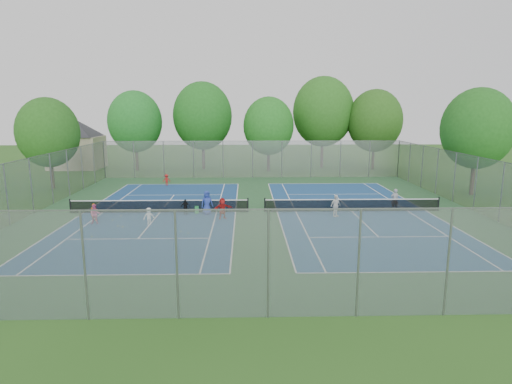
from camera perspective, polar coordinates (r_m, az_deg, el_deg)
The scene contains 39 objects.
ground at distance 31.14m, azimuth 0.05°, elevation -2.70°, with size 120.00×120.00×0.00m, color #2A591B.
court_pad at distance 31.14m, azimuth 0.05°, elevation -2.69°, with size 32.00×32.00×0.01m, color #295730.
court_left at distance 31.74m, azimuth -12.71°, elevation -2.68°, with size 10.97×23.77×0.01m, color navy.
court_right at distance 32.08m, azimuth 12.66°, elevation -2.53°, with size 10.97×23.77×0.01m, color navy.
net_left at distance 31.64m, azimuth -12.74°, elevation -1.91°, with size 12.87×0.10×0.91m, color black.
net_right at distance 31.98m, azimuth 12.69°, elevation -1.77°, with size 12.87×0.10×0.91m, color black.
fence_north at distance 46.56m, azimuth -0.46°, elevation 4.37°, with size 32.00×0.10×4.00m, color gray.
fence_south at distance 15.24m, azimuth 1.63°, elevation -9.65°, with size 32.00×0.10×4.00m, color gray.
fence_west at distance 34.28m, azimuth -27.77°, elevation 0.70°, with size 32.00×0.10×4.00m, color gray.
fence_east at distance 35.00m, azimuth 27.24°, elevation 0.94°, with size 32.00×0.10×4.00m, color gray.
house at distance 58.33m, azimuth -22.95°, elevation 7.03°, with size 11.03×11.03×7.30m.
tree_nw at distance 53.91m, azimuth -15.83°, elevation 9.02°, with size 6.40×6.40×9.58m.
tree_nl at distance 53.50m, azimuth -7.14°, elevation 10.03°, with size 7.20×7.20×10.69m.
tree_nc at distance 51.35m, azimuth 1.69°, elevation 8.78°, with size 6.00×6.00×8.85m.
tree_nr at distance 55.12m, azimuth 8.94°, elevation 10.53°, with size 7.60×7.60×11.42m.
tree_ne at distance 54.59m, azimuth 15.57°, elevation 9.13°, with size 6.60×6.60×9.77m.
tree_side_w at distance 44.22m, azimuth -25.98°, elevation 7.14°, with size 5.60×5.60×8.47m.
tree_side_e at distance 41.32m, azimuth 27.42°, elevation 7.52°, with size 6.00×6.00×9.20m.
ball_crate at distance 31.95m, azimuth -12.15°, elevation -2.32°, with size 0.35×0.35×0.30m, color blue.
ball_hopper at distance 30.96m, azimuth -7.90°, elevation -2.38°, with size 0.27×0.27×0.53m, color green.
student_a at distance 30.53m, azimuth -20.81°, elevation -2.56°, with size 0.43×0.28×1.19m, color orange.
student_b at distance 29.71m, azimuth -20.67°, elevation -2.79°, with size 0.64×0.50×1.31m, color #D45289.
student_c at distance 28.43m, azimuth -14.08°, elevation -3.18°, with size 0.74×0.42×1.14m, color white.
student_d at distance 30.71m, azimuth -9.40°, elevation -1.98°, with size 0.65×0.27×1.11m, color black.
student_e at distance 30.47m, azimuth -6.56°, elevation -1.42°, with size 0.84×0.55×1.72m, color #2A409A.
student_f at distance 29.14m, azimuth -4.49°, elevation -2.21°, with size 1.36×0.43×1.47m, color #A11717.
child_far_baseline at distance 42.68m, azimuth -11.83°, elevation 1.58°, with size 0.73×0.42×1.12m, color #A61917.
instructor at distance 33.06m, azimuth 18.01°, elevation -0.98°, with size 0.60×0.39×1.64m, color gray.
teen_court_b at distance 30.17m, azimuth 10.57°, elevation -1.83°, with size 0.91×0.38×1.55m, color silver.
tennis_ball_0 at distance 28.69m, azimuth -17.94°, elevation -4.37°, with size 0.07×0.07×0.07m, color #C7DD33.
tennis_ball_1 at distance 30.27m, azimuth -18.59°, elevation -3.62°, with size 0.07×0.07×0.07m, color #B3CB2F.
tennis_ball_2 at distance 28.40m, azimuth -17.33°, elevation -4.49°, with size 0.07×0.07×0.07m, color #D0DC33.
tennis_ball_3 at distance 31.23m, azimuth -17.57°, elevation -3.12°, with size 0.07×0.07×0.07m, color #C9D130.
tennis_ball_4 at distance 29.38m, azimuth -10.75°, elevation -3.67°, with size 0.07×0.07×0.07m, color #C8F538.
tennis_ball_5 at distance 26.55m, azimuth -9.98°, elevation -5.22°, with size 0.07×0.07×0.07m, color #C8D531.
tennis_ball_6 at distance 29.68m, azimuth -8.47°, elevation -3.44°, with size 0.07×0.07×0.07m, color #C8DF34.
tennis_ball_7 at distance 26.07m, azimuth -9.04°, elevation -5.50°, with size 0.07×0.07×0.07m, color #C5D832.
tennis_ball_8 at distance 31.47m, azimuth -20.95°, elevation -3.23°, with size 0.07×0.07×0.07m, color #C3DC33.
tennis_ball_9 at distance 26.88m, azimuth -21.05°, elevation -5.60°, with size 0.07×0.07×0.07m, color #A3C62E.
Camera 1 is at (-0.78, -30.24, 7.37)m, focal length 30.00 mm.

